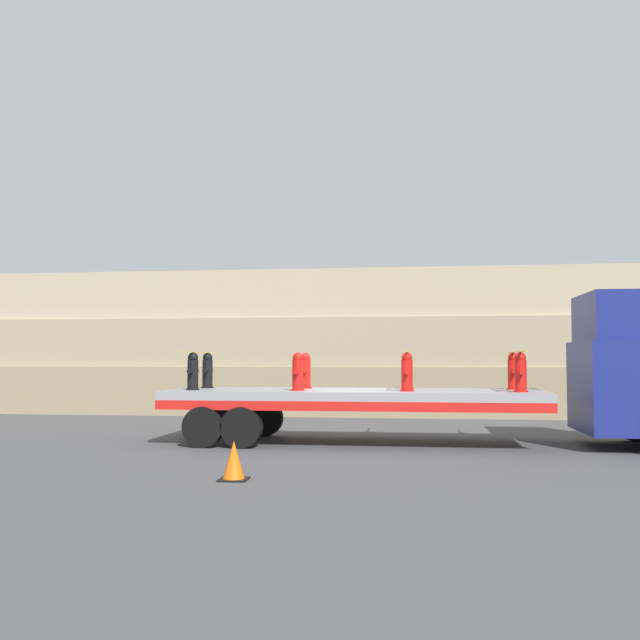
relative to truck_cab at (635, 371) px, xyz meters
name	(u,v)px	position (x,y,z in m)	size (l,w,h in m)	color
ground_plane	(354,443)	(-6.01, 0.00, -1.61)	(120.00, 120.00, 0.00)	#474749
rock_cliff	(375,343)	(-6.01, 8.38, 0.81)	(60.00, 3.30, 4.84)	gray
truck_cab	(635,371)	(0.00, 0.00, 0.00)	(2.24, 2.64, 3.27)	navy
flatbed_trailer	(333,399)	(-6.48, 0.00, -0.65)	(8.30, 2.66, 1.18)	gray
fire_hydrant_black_near_0	(193,372)	(-9.56, -0.56, -0.02)	(0.30, 0.55, 0.84)	black
fire_hydrant_black_far_0	(207,371)	(-9.56, 0.56, -0.02)	(0.30, 0.55, 0.84)	black
fire_hydrant_red_near_1	(298,372)	(-7.19, -0.56, -0.02)	(0.30, 0.55, 0.84)	red
fire_hydrant_red_far_1	(306,371)	(-7.19, 0.56, -0.02)	(0.30, 0.55, 0.84)	red
fire_hydrant_red_near_2	(407,372)	(-4.82, -0.56, -0.02)	(0.30, 0.55, 0.84)	red
fire_hydrant_red_far_2	(407,371)	(-4.82, 0.56, -0.02)	(0.30, 0.55, 0.84)	red
fire_hydrant_red_near_3	(521,373)	(-2.46, -0.56, -0.02)	(0.30, 0.55, 0.84)	red
fire_hydrant_red_far_3	(513,372)	(-2.46, 0.56, -0.02)	(0.30, 0.55, 0.84)	red
cargo_strap_rear	(201,352)	(-9.56, 0.00, 0.41)	(0.05, 2.76, 0.01)	yellow
cargo_strap_middle	(407,352)	(-4.82, 0.00, 0.41)	(0.05, 2.76, 0.01)	yellow
cargo_strap_front	(517,352)	(-2.46, 0.00, 0.41)	(0.05, 2.76, 0.01)	yellow
traffic_cone	(234,461)	(-7.46, -5.06, -1.32)	(0.44, 0.44, 0.61)	black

